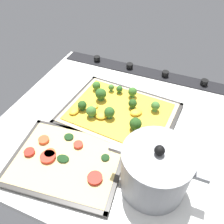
% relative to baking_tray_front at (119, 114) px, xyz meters
% --- Properties ---
extents(ground_plane, '(0.78, 0.72, 0.03)m').
position_rel_baking_tray_front_xyz_m(ground_plane, '(-0.02, 0.04, -0.02)').
color(ground_plane, silver).
extents(stove_control_panel, '(0.75, 0.07, 0.03)m').
position_rel_baking_tray_front_xyz_m(stove_control_panel, '(-0.02, -0.29, 0.00)').
color(stove_control_panel, black).
rests_on(stove_control_panel, ground_plane).
extents(baking_tray_front, '(0.39, 0.32, 0.01)m').
position_rel_baking_tray_front_xyz_m(baking_tray_front, '(0.00, 0.00, 0.00)').
color(baking_tray_front, '#33302D').
rests_on(baking_tray_front, ground_plane).
extents(broccoli_pizza, '(0.37, 0.29, 0.06)m').
position_rel_baking_tray_front_xyz_m(broccoli_pizza, '(0.00, 0.00, 0.02)').
color(broccoli_pizza, beige).
rests_on(broccoli_pizza, baking_tray_front).
extents(baking_tray_back, '(0.34, 0.28, 0.01)m').
position_rel_baking_tray_front_xyz_m(baking_tray_back, '(0.07, 0.24, 0.00)').
color(baking_tray_back, '#33302D').
rests_on(baking_tray_back, ground_plane).
extents(veggie_pizza_back, '(0.31, 0.25, 0.02)m').
position_rel_baking_tray_front_xyz_m(veggie_pizza_back, '(0.07, 0.24, 0.01)').
color(veggie_pizza_back, '#DAC279').
rests_on(veggie_pizza_back, baking_tray_back).
extents(cooking_pot, '(0.24, 0.17, 0.16)m').
position_rel_baking_tray_front_xyz_m(cooking_pot, '(-0.17, 0.21, 0.06)').
color(cooking_pot, gray).
rests_on(cooking_pot, ground_plane).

